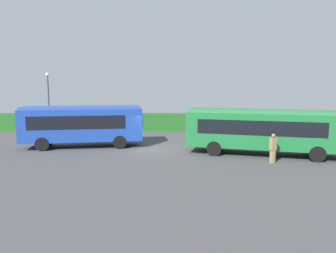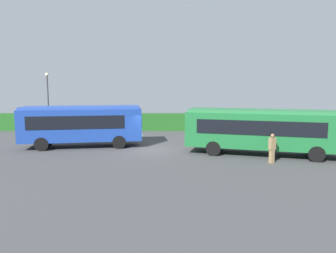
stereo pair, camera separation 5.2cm
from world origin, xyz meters
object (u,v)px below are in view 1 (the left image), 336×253
object	(u,v)px
bus_green	(264,129)
lamppost	(49,96)
person_left	(96,131)
person_center	(273,147)
bus_blue	(83,124)

from	to	relation	value
bus_green	lamppost	distance (m)	21.04
person_left	person_center	xyz separation A→B (m)	(12.54, -7.44, 0.05)
person_left	person_center	bearing A→B (deg)	91.52
bus_green	person_left	world-z (taller)	bus_green
bus_green	lamppost	size ratio (longest dim) A/B	1.77
bus_blue	lamppost	xyz separation A→B (m)	(-5.31, 7.26, 1.88)
person_center	lamppost	xyz separation A→B (m)	(-18.26, 12.34, 2.74)
person_center	bus_blue	bearing A→B (deg)	-137.23
bus_blue	bus_green	bearing A→B (deg)	-20.94
bus_blue	person_left	size ratio (longest dim) A/B	5.34
person_left	lamppost	xyz separation A→B (m)	(-5.72, 4.90, 2.79)
person_left	lamppost	size ratio (longest dim) A/B	0.29
bus_blue	lamppost	distance (m)	9.19
bus_blue	bus_green	size ratio (longest dim) A/B	0.87
bus_green	person_left	distance (m)	13.70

